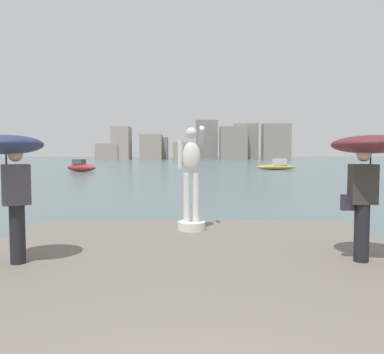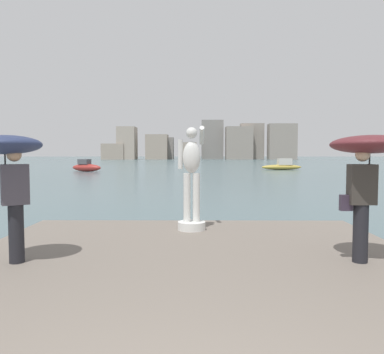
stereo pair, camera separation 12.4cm
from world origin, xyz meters
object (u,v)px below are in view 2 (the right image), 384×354
object	(u,v)px
onlooker_right	(368,158)
boat_near	(282,166)
statue_white_figure	(192,185)
boat_mid	(86,167)
onlooker_left	(7,160)

from	to	relation	value
onlooker_right	boat_near	distance (m)	43.00
statue_white_figure	boat_mid	xyz separation A→B (m)	(-12.15, 35.22, -0.84)
onlooker_right	boat_near	size ratio (longest dim) A/B	0.38
boat_near	boat_mid	bearing A→B (deg)	-168.84
onlooker_left	boat_near	world-z (taller)	onlooker_left
boat_mid	boat_near	bearing A→B (deg)	11.16
onlooker_left	onlooker_right	world-z (taller)	same
statue_white_figure	boat_mid	size ratio (longest dim) A/B	0.57
statue_white_figure	boat_mid	bearing A→B (deg)	109.04
onlooker_left	statue_white_figure	bearing A→B (deg)	43.39
statue_white_figure	onlooker_right	distance (m)	3.66
onlooker_right	boat_mid	size ratio (longest dim) A/B	0.49
onlooker_left	boat_mid	bearing A→B (deg)	104.05
onlooker_right	boat_mid	world-z (taller)	onlooker_right
onlooker_right	boat_near	xyz separation A→B (m)	(8.18, 42.19, -1.49)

